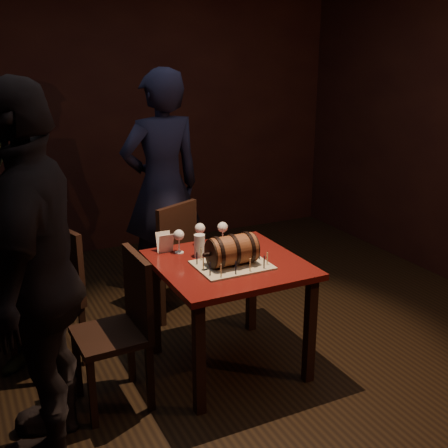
{
  "coord_description": "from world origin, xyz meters",
  "views": [
    {
      "loc": [
        -1.46,
        -3.07,
        2.07
      ],
      "look_at": [
        0.08,
        0.05,
        0.95
      ],
      "focal_mm": 45.0,
      "sensor_mm": 36.0,
      "label": 1
    }
  ],
  "objects_px": {
    "pint_of_ale": "(200,246)",
    "chair_back": "(168,253)",
    "wine_glass_right": "(223,228)",
    "pub_table": "(229,278)",
    "wine_glass_left": "(179,236)",
    "wine_glass_mid": "(200,229)",
    "chair_left_front": "(123,322)",
    "barrel_cake": "(232,250)",
    "person_left_front": "(37,279)",
    "person_back": "(162,187)",
    "chair_left_rear": "(55,290)"
  },
  "relations": [
    {
      "from": "wine_glass_left",
      "to": "wine_glass_mid",
      "type": "bearing_deg",
      "value": 20.3
    },
    {
      "from": "wine_glass_left",
      "to": "wine_glass_right",
      "type": "distance_m",
      "value": 0.33
    },
    {
      "from": "chair_back",
      "to": "chair_left_rear",
      "type": "bearing_deg",
      "value": -161.27
    },
    {
      "from": "wine_glass_right",
      "to": "chair_left_front",
      "type": "xyz_separation_m",
      "value": [
        -0.83,
        -0.37,
        -0.35
      ]
    },
    {
      "from": "wine_glass_left",
      "to": "chair_left_rear",
      "type": "bearing_deg",
      "value": 159.94
    },
    {
      "from": "person_back",
      "to": "person_left_front",
      "type": "height_order",
      "value": "person_left_front"
    },
    {
      "from": "pub_table",
      "to": "barrel_cake",
      "type": "distance_m",
      "value": 0.23
    },
    {
      "from": "barrel_cake",
      "to": "person_back",
      "type": "xyz_separation_m",
      "value": [
        0.04,
        1.35,
        0.1
      ]
    },
    {
      "from": "wine_glass_right",
      "to": "chair_back",
      "type": "distance_m",
      "value": 0.69
    },
    {
      "from": "person_left_front",
      "to": "chair_left_rear",
      "type": "bearing_deg",
      "value": -171.4
    },
    {
      "from": "wine_glass_left",
      "to": "wine_glass_mid",
      "type": "height_order",
      "value": "same"
    },
    {
      "from": "wine_glass_left",
      "to": "pint_of_ale",
      "type": "height_order",
      "value": "wine_glass_left"
    },
    {
      "from": "wine_glass_right",
      "to": "wine_glass_left",
      "type": "bearing_deg",
      "value": -176.07
    },
    {
      "from": "person_left_front",
      "to": "pub_table",
      "type": "bearing_deg",
      "value": 124.98
    },
    {
      "from": "chair_left_rear",
      "to": "person_back",
      "type": "relative_size",
      "value": 0.49
    },
    {
      "from": "chair_left_front",
      "to": "person_back",
      "type": "bearing_deg",
      "value": 60.76
    },
    {
      "from": "chair_back",
      "to": "chair_left_front",
      "type": "bearing_deg",
      "value": -124.2
    },
    {
      "from": "chair_left_rear",
      "to": "person_back",
      "type": "height_order",
      "value": "person_back"
    },
    {
      "from": "chair_back",
      "to": "person_left_front",
      "type": "bearing_deg",
      "value": -133.81
    },
    {
      "from": "pub_table",
      "to": "chair_back",
      "type": "height_order",
      "value": "chair_back"
    },
    {
      "from": "wine_glass_mid",
      "to": "wine_glass_right",
      "type": "xyz_separation_m",
      "value": [
        0.15,
        -0.04,
        0.0
      ]
    },
    {
      "from": "chair_left_front",
      "to": "person_left_front",
      "type": "bearing_deg",
      "value": -155.08
    },
    {
      "from": "wine_glass_right",
      "to": "pub_table",
      "type": "bearing_deg",
      "value": -109.16
    },
    {
      "from": "pub_table",
      "to": "barrel_cake",
      "type": "relative_size",
      "value": 2.59
    },
    {
      "from": "barrel_cake",
      "to": "wine_glass_mid",
      "type": "distance_m",
      "value": 0.43
    },
    {
      "from": "barrel_cake",
      "to": "chair_left_front",
      "type": "relative_size",
      "value": 0.37
    },
    {
      "from": "barrel_cake",
      "to": "person_left_front",
      "type": "xyz_separation_m",
      "value": [
        -1.18,
        -0.21,
        0.12
      ]
    },
    {
      "from": "chair_back",
      "to": "person_left_front",
      "type": "height_order",
      "value": "person_left_front"
    },
    {
      "from": "barrel_cake",
      "to": "chair_left_front",
      "type": "xyz_separation_m",
      "value": [
        -0.71,
        0.01,
        -0.33
      ]
    },
    {
      "from": "chair_back",
      "to": "person_left_front",
      "type": "xyz_separation_m",
      "value": [
        -1.12,
        -1.16,
        0.45
      ]
    },
    {
      "from": "pint_of_ale",
      "to": "chair_left_front",
      "type": "relative_size",
      "value": 0.16
    },
    {
      "from": "wine_glass_right",
      "to": "chair_left_front",
      "type": "relative_size",
      "value": 0.17
    },
    {
      "from": "wine_glass_left",
      "to": "person_left_front",
      "type": "height_order",
      "value": "person_left_front"
    },
    {
      "from": "wine_glass_left",
      "to": "wine_glass_right",
      "type": "height_order",
      "value": "same"
    },
    {
      "from": "person_left_front",
      "to": "pint_of_ale",
      "type": "bearing_deg",
      "value": 134.32
    },
    {
      "from": "wine_glass_left",
      "to": "chair_left_front",
      "type": "height_order",
      "value": "chair_left_front"
    },
    {
      "from": "wine_glass_mid",
      "to": "chair_left_front",
      "type": "height_order",
      "value": "chair_left_front"
    },
    {
      "from": "wine_glass_mid",
      "to": "chair_left_rear",
      "type": "distance_m",
      "value": 1.04
    },
    {
      "from": "pub_table",
      "to": "wine_glass_right",
      "type": "distance_m",
      "value": 0.4
    },
    {
      "from": "pint_of_ale",
      "to": "chair_back",
      "type": "relative_size",
      "value": 0.16
    },
    {
      "from": "pub_table",
      "to": "chair_left_front",
      "type": "bearing_deg",
      "value": -175.03
    },
    {
      "from": "barrel_cake",
      "to": "wine_glass_left",
      "type": "distance_m",
      "value": 0.42
    },
    {
      "from": "pint_of_ale",
      "to": "person_back",
      "type": "relative_size",
      "value": 0.08
    },
    {
      "from": "barrel_cake",
      "to": "chair_left_front",
      "type": "distance_m",
      "value": 0.78
    },
    {
      "from": "barrel_cake",
      "to": "pint_of_ale",
      "type": "distance_m",
      "value": 0.27
    },
    {
      "from": "pub_table",
      "to": "chair_left_rear",
      "type": "bearing_deg",
      "value": 150.38
    },
    {
      "from": "wine_glass_left",
      "to": "pint_of_ale",
      "type": "distance_m",
      "value": 0.16
    },
    {
      "from": "wine_glass_left",
      "to": "wine_glass_right",
      "type": "xyz_separation_m",
      "value": [
        0.33,
        0.02,
        0.0
      ]
    },
    {
      "from": "pint_of_ale",
      "to": "wine_glass_mid",
      "type": "bearing_deg",
      "value": 65.19
    },
    {
      "from": "chair_left_front",
      "to": "pub_table",
      "type": "bearing_deg",
      "value": 4.97
    }
  ]
}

